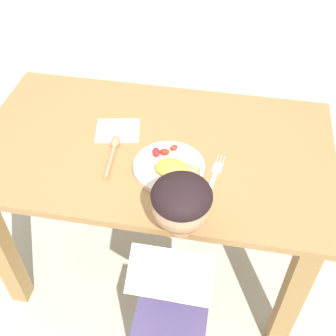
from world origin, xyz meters
The scene contains 7 objects.
ground_plane centered at (0.00, 0.00, 0.00)m, with size 8.00×8.00×0.00m, color beige.
dining_table centered at (0.00, 0.00, 0.58)m, with size 1.26×0.72×0.73m.
plate centered at (0.08, -0.12, 0.75)m, with size 0.24×0.24×0.06m.
fork centered at (0.23, -0.11, 0.74)m, with size 0.05×0.20×0.01m.
spoon centered at (-0.13, -0.06, 0.74)m, with size 0.04×0.21×0.02m.
person centered at (0.16, -0.48, 0.52)m, with size 0.21×0.49×0.96m.
napkin centered at (-0.14, 0.05, 0.74)m, with size 0.16×0.13×0.00m, color white.
Camera 1 is at (0.25, -1.08, 1.74)m, focal length 45.58 mm.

